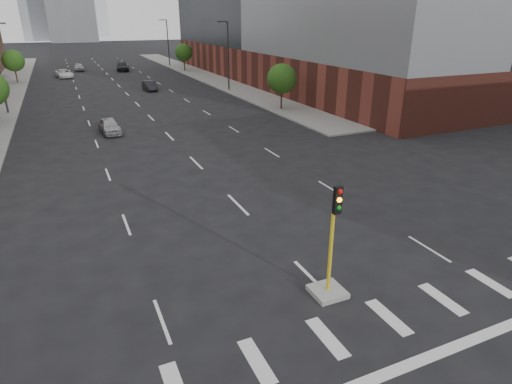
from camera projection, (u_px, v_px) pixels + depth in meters
sidewalk_left_far at (10, 84)px, 65.18m from camera, size 5.00×92.00×0.15m
sidewalk_right_far at (199, 74)px, 76.51m from camera, size 5.00×92.00×0.15m
building_right_main at (313, 7)px, 66.01m from camera, size 24.00×70.00×22.00m
median_traffic_signal at (329, 272)px, 15.60m from camera, size 1.20×1.20×4.40m
streetlight_right_a at (228, 53)px, 57.99m from camera, size 1.60×0.22×9.07m
streetlight_right_b at (167, 41)px, 87.54m from camera, size 1.60×0.22×9.07m
tree_left_far at (13, 61)px, 65.14m from camera, size 3.20×3.20×4.85m
tree_right_near at (282, 79)px, 46.17m from camera, size 3.20×3.20×4.85m
tree_right_far at (184, 52)px, 79.94m from camera, size 3.20×3.20×4.85m
car_near_left at (110, 126)px, 37.75m from camera, size 1.87×4.07×1.35m
car_mid_right at (150, 86)px, 59.65m from camera, size 1.55×4.08×1.33m
car_far_left at (64, 74)px, 72.23m from camera, size 3.03×5.23×1.37m
car_deep_right at (123, 67)px, 81.34m from camera, size 2.90×5.71×1.59m
car_distant at (79, 67)px, 81.24m from camera, size 1.85×4.29×1.44m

